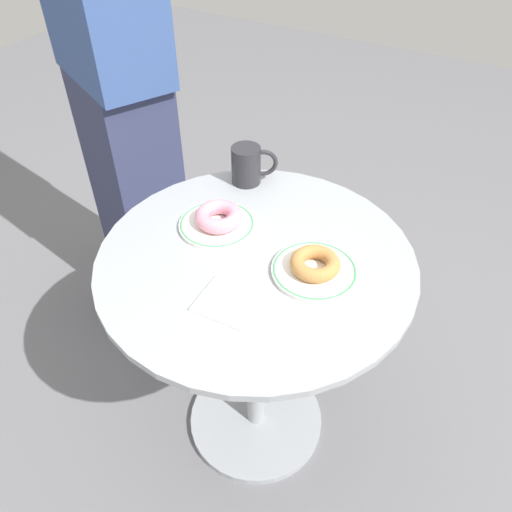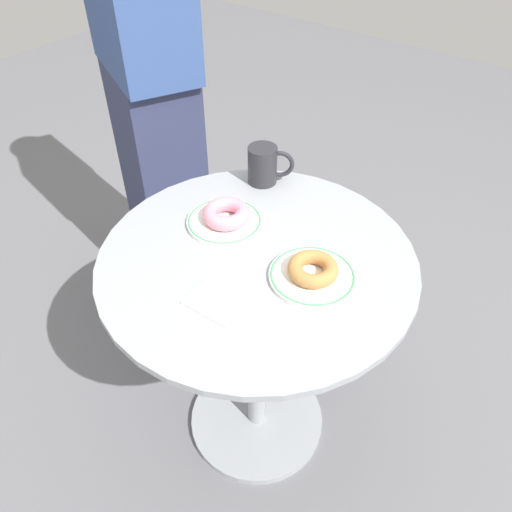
# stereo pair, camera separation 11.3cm
# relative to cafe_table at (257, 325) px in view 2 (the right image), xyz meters

# --- Properties ---
(ground_plane) EXTENTS (7.00, 7.00, 0.02)m
(ground_plane) POSITION_rel_cafe_table_xyz_m (0.00, 0.00, -0.49)
(ground_plane) COLOR slate
(cafe_table) EXTENTS (0.74, 0.74, 0.72)m
(cafe_table) POSITION_rel_cafe_table_xyz_m (0.00, 0.00, 0.00)
(cafe_table) COLOR #999EA3
(cafe_table) RESTS_ON ground
(plate_left) EXTENTS (0.19, 0.19, 0.01)m
(plate_left) POSITION_rel_cafe_table_xyz_m (-0.14, 0.05, 0.25)
(plate_left) COLOR white
(plate_left) RESTS_ON cafe_table
(plate_right) EXTENTS (0.19, 0.19, 0.01)m
(plate_right) POSITION_rel_cafe_table_xyz_m (0.14, 0.02, 0.25)
(plate_right) COLOR white
(plate_right) RESTS_ON cafe_table
(donut_pink_frosted) EXTENTS (0.13, 0.13, 0.04)m
(donut_pink_frosted) POSITION_rel_cafe_table_xyz_m (-0.13, 0.05, 0.28)
(donut_pink_frosted) COLOR pink
(donut_pink_frosted) RESTS_ON plate_left
(donut_old_fashioned) EXTENTS (0.12, 0.12, 0.03)m
(donut_old_fashioned) POSITION_rel_cafe_table_xyz_m (0.14, 0.02, 0.27)
(donut_old_fashioned) COLOR #BC7F42
(donut_old_fashioned) RESTS_ON plate_right
(paper_napkin) EXTENTS (0.13, 0.12, 0.01)m
(paper_napkin) POSITION_rel_cafe_table_xyz_m (0.02, -0.16, 0.25)
(paper_napkin) COLOR white
(paper_napkin) RESTS_ON cafe_table
(coffee_mug) EXTENTS (0.12, 0.09, 0.10)m
(coffee_mug) POSITION_rel_cafe_table_xyz_m (-0.17, 0.26, 0.30)
(coffee_mug) COLOR #28282D
(coffee_mug) RESTS_ON cafe_table
(person_figure) EXTENTS (0.45, 0.37, 1.67)m
(person_figure) POSITION_rel_cafe_table_xyz_m (-0.66, 0.31, 0.35)
(person_figure) COLOR #2D3351
(person_figure) RESTS_ON ground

